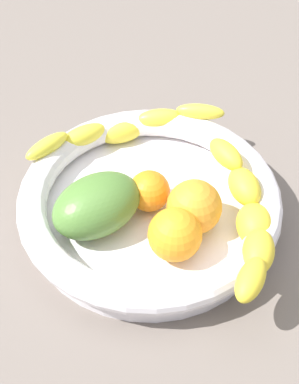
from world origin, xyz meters
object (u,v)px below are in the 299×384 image
Objects in this scene: orange_mid_right at (194,207)px; mango_green at (97,205)px; fruit_bowl at (150,204)px; orange_front at (145,191)px; orange_mid_left at (175,235)px; banana_draped_left at (123,129)px; banana_draped_right at (249,218)px.

orange_mid_right and mango_green have the same top height.
orange_front is at bearing 36.96° from fruit_bowl.
orange_mid_left is at bearing -159.25° from fruit_bowl.
banana_draped_left is 1.06× the size of banana_draped_right.
mango_green reaches higher than banana_draped_right.
orange_front is 0.46× the size of mango_green.
banana_draped_left is at bearing 28.71° from orange_mid_right.
orange_mid_left reaches higher than orange_front.
mango_green reaches higher than fruit_bowl.
fruit_bowl is 12.34cm from banana_draped_right.
orange_front is 0.78× the size of orange_mid_right.
banana_draped_right reaches higher than orange_front.
orange_mid_right is at bearing 70.90° from banana_draped_right.
banana_draped_right is (-4.90, -11.04, 2.51)cm from fruit_bowl.
banana_draped_right is 6.34cm from orange_mid_right.
fruit_bowl is at bearing 20.75° from orange_mid_left.
fruit_bowl is at bearing -165.78° from banana_draped_left.
banana_draped_left is at bearing 16.62° from orange_mid_left.
mango_green is at bearing 80.68° from banana_draped_right.
banana_draped_left is at bearing 12.73° from orange_front.
banana_draped_right is 12.79cm from orange_front.
fruit_bowl is 1.28× the size of banana_draped_right.
orange_mid_right is (-3.45, -5.51, 0.73)cm from orange_front.
banana_draped_left is 16.78cm from orange_mid_right.
orange_mid_left is (-7.30, -3.00, 0.56)cm from orange_front.
orange_mid_right reaches higher than banana_draped_right.
banana_draped_right reaches higher than banana_draped_left.
banana_draped_left is 19.37cm from orange_mid_left.
orange_front is at bearing -167.27° from banana_draped_left.
banana_draped_left is 5.24× the size of orange_front.
orange_mid_left is at bearing -157.67° from orange_front.
orange_mid_right is 0.59× the size of mango_green.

